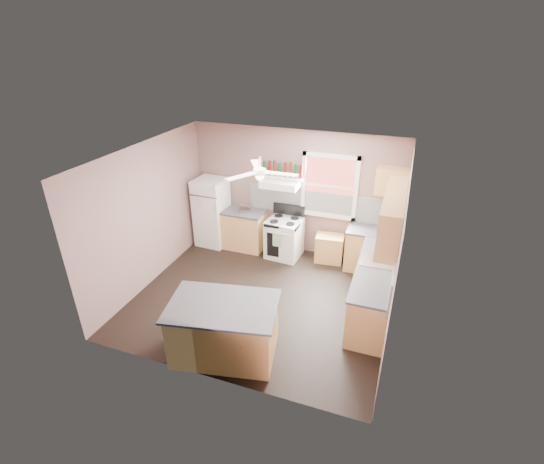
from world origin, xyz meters
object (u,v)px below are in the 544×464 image
(refrigerator, at_px, (212,212))
(cart, at_px, (329,249))
(stove, at_px, (284,238))
(island, at_px, (224,330))
(toaster, at_px, (246,209))

(refrigerator, height_order, cart, refrigerator)
(refrigerator, bearing_deg, stove, 2.42)
(cart, distance_m, island, 3.34)
(refrigerator, height_order, island, refrigerator)
(toaster, xyz_separation_m, cart, (1.84, 0.12, -0.70))
(refrigerator, distance_m, stove, 1.76)
(refrigerator, distance_m, toaster, 0.89)
(island, bearing_deg, refrigerator, 108.76)
(stove, xyz_separation_m, cart, (0.97, 0.11, -0.14))
(island, bearing_deg, cart, 63.09)
(island, bearing_deg, stove, 80.05)
(stove, height_order, island, same)
(stove, distance_m, cart, 0.99)
(toaster, distance_m, stove, 1.04)
(stove, bearing_deg, refrigerator, -175.56)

